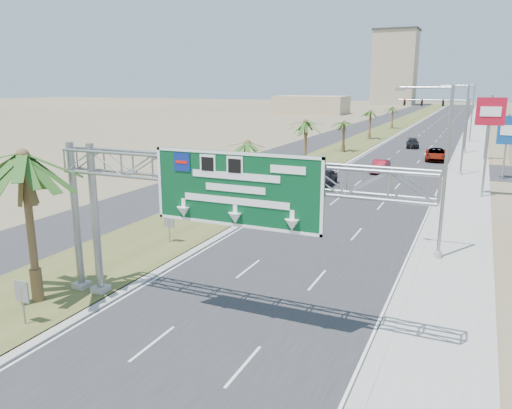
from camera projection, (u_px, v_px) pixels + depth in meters
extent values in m
cube|color=#28282B|center=(435.00, 130.00, 110.38)|extent=(12.00, 300.00, 0.02)
cube|color=#9E9B93|center=(477.00, 132.00, 107.00)|extent=(4.00, 300.00, 0.10)
cube|color=#474E22|center=(389.00, 129.00, 114.33)|extent=(7.00, 300.00, 0.12)
cube|color=#28282B|center=(359.00, 128.00, 117.12)|extent=(8.00, 300.00, 0.02)
cylinder|color=gray|center=(95.00, 221.00, 23.65)|extent=(0.36, 0.36, 7.40)
cylinder|color=gray|center=(76.00, 219.00, 24.12)|extent=(0.36, 0.36, 7.40)
cube|color=#9E9B93|center=(101.00, 290.00, 24.47)|extent=(0.70, 0.70, 0.40)
cube|color=#9E9B93|center=(82.00, 286.00, 24.95)|extent=(0.70, 0.70, 0.40)
cube|color=#074321|center=(236.00, 189.00, 19.62)|extent=(7.20, 0.12, 3.00)
cube|color=navy|center=(182.00, 162.00, 20.28)|extent=(0.75, 0.03, 0.75)
cone|color=white|center=(235.00, 218.00, 19.82)|extent=(0.56, 0.56, 0.45)
cylinder|color=brown|center=(31.00, 231.00, 22.71)|extent=(0.36, 0.36, 7.00)
cylinder|color=brown|center=(37.00, 286.00, 23.34)|extent=(0.54, 0.54, 1.68)
cylinder|color=brown|center=(248.00, 171.00, 44.36)|extent=(0.36, 0.36, 5.00)
cylinder|color=brown|center=(248.00, 192.00, 44.81)|extent=(0.54, 0.54, 1.20)
cylinder|color=brown|center=(305.00, 146.00, 58.46)|extent=(0.36, 0.36, 5.80)
cylinder|color=brown|center=(305.00, 165.00, 58.98)|extent=(0.54, 0.54, 1.39)
cylinder|color=brown|center=(344.00, 137.00, 74.58)|extent=(0.36, 0.36, 4.50)
cylinder|color=brown|center=(343.00, 149.00, 74.99)|extent=(0.54, 0.54, 1.08)
cylinder|color=brown|center=(370.00, 126.00, 91.36)|extent=(0.36, 0.36, 5.20)
cylinder|color=brown|center=(369.00, 136.00, 91.82)|extent=(0.54, 0.54, 1.25)
cylinder|color=brown|center=(392.00, 118.00, 113.58)|extent=(0.36, 0.36, 4.80)
cylinder|color=brown|center=(392.00, 126.00, 114.01)|extent=(0.54, 0.54, 1.15)
cylinder|color=gray|center=(445.00, 176.00, 28.15)|extent=(0.20, 0.20, 10.00)
cylinder|color=gray|center=(426.00, 87.00, 27.57)|extent=(2.80, 0.12, 0.12)
cube|color=slate|center=(400.00, 89.00, 28.15)|extent=(0.50, 0.22, 0.18)
cylinder|color=#9E9B93|center=(438.00, 255.00, 29.27)|extent=(0.44, 0.44, 0.50)
cylinder|color=gray|center=(464.00, 131.00, 54.77)|extent=(0.20, 0.20, 10.00)
cylinder|color=gray|center=(455.00, 86.00, 54.18)|extent=(2.80, 0.12, 0.12)
cube|color=slate|center=(441.00, 87.00, 54.76)|extent=(0.50, 0.22, 0.18)
cylinder|color=#9E9B93|center=(460.00, 174.00, 55.89)|extent=(0.44, 0.44, 0.50)
cylinder|color=gray|center=(472.00, 114.00, 86.71)|extent=(0.20, 0.20, 10.00)
cylinder|color=gray|center=(466.00, 85.00, 86.12)|extent=(2.80, 0.12, 0.12)
cube|color=slate|center=(457.00, 86.00, 86.70)|extent=(0.50, 0.22, 0.18)
cylinder|color=#9E9B93|center=(469.00, 141.00, 87.83)|extent=(0.44, 0.44, 0.50)
cylinder|color=gray|center=(467.00, 126.00, 72.87)|extent=(0.28, 0.28, 8.00)
cylinder|color=gray|center=(433.00, 100.00, 73.98)|extent=(10.00, 0.18, 0.18)
cube|color=black|center=(443.00, 103.00, 73.30)|extent=(0.32, 0.18, 0.95)
cube|color=black|center=(422.00, 103.00, 74.49)|extent=(0.32, 0.18, 0.95)
cube|color=black|center=(405.00, 102.00, 75.48)|extent=(0.32, 0.18, 0.95)
sphere|color=red|center=(443.00, 101.00, 73.12)|extent=(0.22, 0.22, 0.22)
imported|color=black|center=(469.00, 105.00, 72.16)|extent=(0.16, 0.16, 0.60)
cylinder|color=#9E9B93|center=(464.00, 152.00, 73.74)|extent=(0.56, 0.56, 0.60)
cylinder|color=gray|center=(23.00, 307.00, 21.00)|extent=(0.08, 0.08, 1.80)
cube|color=slate|center=(22.00, 291.00, 20.83)|extent=(0.75, 0.06, 0.95)
cylinder|color=gray|center=(169.00, 231.00, 31.92)|extent=(0.08, 0.08, 1.80)
cube|color=slate|center=(169.00, 220.00, 31.76)|extent=(0.75, 0.06, 0.95)
cube|color=tan|center=(395.00, 68.00, 243.16)|extent=(20.00, 16.00, 35.00)
cube|color=tan|center=(311.00, 105.00, 171.89)|extent=(24.00, 14.00, 6.00)
imported|color=black|center=(324.00, 178.00, 50.12)|extent=(2.10, 5.03, 1.70)
imported|color=maroon|center=(380.00, 166.00, 57.72)|extent=(1.73, 4.50, 1.46)
imported|color=gray|center=(436.00, 155.00, 66.76)|extent=(3.18, 6.09, 1.64)
imported|color=black|center=(413.00, 143.00, 80.26)|extent=(2.64, 5.12, 1.42)
cylinder|color=gray|center=(487.00, 148.00, 44.12)|extent=(0.20, 0.20, 9.11)
cube|color=#B00E24|center=(491.00, 111.00, 43.38)|extent=(2.41, 0.45, 2.40)
cube|color=white|center=(491.00, 112.00, 43.22)|extent=(1.68, 0.15, 0.84)
cylinder|color=gray|center=(506.00, 147.00, 53.03)|extent=(0.20, 0.20, 6.99)
cube|color=navy|center=(508.00, 130.00, 52.61)|extent=(2.02, 0.45, 3.00)
cube|color=white|center=(508.00, 130.00, 52.45)|extent=(1.40, 0.14, 1.05)
cylinder|color=gray|center=(487.00, 131.00, 66.71)|extent=(0.20, 0.20, 7.85)
cube|color=red|center=(489.00, 109.00, 66.05)|extent=(2.22, 0.54, 1.80)
cube|color=white|center=(489.00, 109.00, 65.89)|extent=(1.54, 0.21, 0.63)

